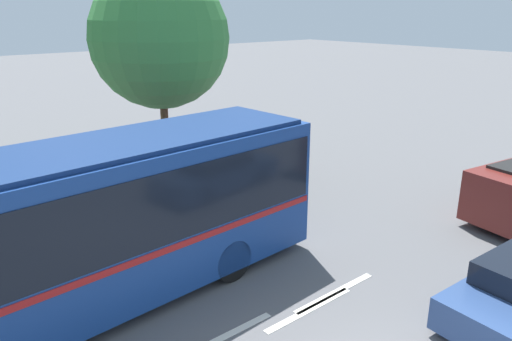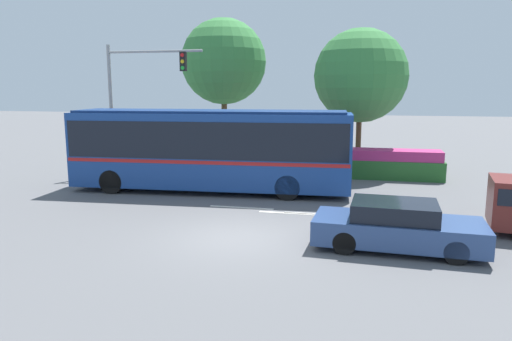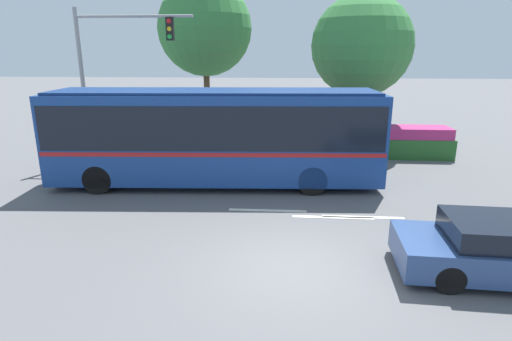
% 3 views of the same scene
% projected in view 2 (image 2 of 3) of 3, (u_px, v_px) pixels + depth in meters
% --- Properties ---
extents(ground_plane, '(140.00, 140.00, 0.00)m').
position_uv_depth(ground_plane, '(237.00, 237.00, 13.95)').
color(ground_plane, '#5B5B5E').
extents(city_bus, '(11.83, 3.20, 3.44)m').
position_uv_depth(city_bus, '(210.00, 146.00, 19.94)').
color(city_bus, navy).
rests_on(city_bus, ground).
extents(sedan_foreground, '(4.57, 2.09, 1.30)m').
position_uv_depth(sedan_foreground, '(397.00, 227.00, 12.84)').
color(sedan_foreground, navy).
rests_on(sedan_foreground, ground).
extents(traffic_light_pole, '(4.99, 0.24, 6.47)m').
position_uv_depth(traffic_light_pole, '(132.00, 90.00, 23.56)').
color(traffic_light_pole, gray).
rests_on(traffic_light_pole, ground).
extents(flowering_hedge, '(10.80, 1.46, 1.40)m').
position_uv_depth(flowering_hedge, '(330.00, 162.00, 23.72)').
color(flowering_hedge, '#286028').
rests_on(flowering_hedge, ground).
extents(street_tree_left, '(5.02, 5.02, 8.42)m').
position_uv_depth(street_tree_left, '(224.00, 62.00, 28.01)').
color(street_tree_left, brown).
rests_on(street_tree_left, ground).
extents(street_tree_centre, '(4.80, 4.80, 7.38)m').
position_uv_depth(street_tree_centre, '(361.00, 76.00, 24.31)').
color(street_tree_centre, brown).
rests_on(street_tree_centre, ground).
extents(lane_stripe_near, '(2.40, 0.16, 0.01)m').
position_uv_depth(lane_stripe_near, '(293.00, 213.00, 16.59)').
color(lane_stripe_near, silver).
rests_on(lane_stripe_near, ground).
extents(lane_stripe_mid, '(2.40, 0.16, 0.01)m').
position_uv_depth(lane_stripe_mid, '(241.00, 208.00, 17.41)').
color(lane_stripe_mid, silver).
rests_on(lane_stripe_mid, ground).
extents(lane_stripe_far, '(2.40, 0.16, 0.01)m').
position_uv_depth(lane_stripe_far, '(318.00, 214.00, 16.48)').
color(lane_stripe_far, silver).
rests_on(lane_stripe_far, ground).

